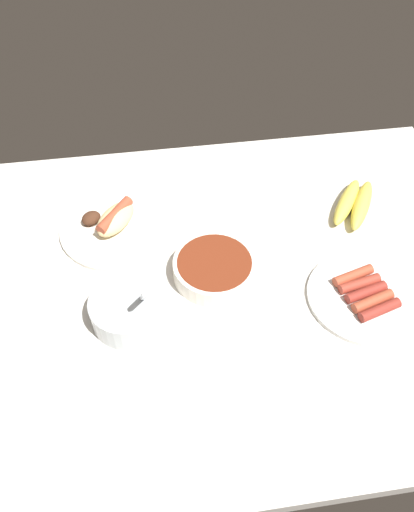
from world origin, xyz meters
TOP-DOWN VIEW (x-y plane):
  - ground_plane at (0.00, 0.00)cm, footprint 120.00×90.00cm
  - plate_sausages at (26.96, -9.02)cm, footprint 22.95×22.95cm
  - bowl_coleslaw at (-19.94, -7.02)cm, footprint 14.51×14.51cm
  - bowl_chili at (-1.93, 1.32)cm, footprint 17.03×17.03cm
  - plate_hotdog_assembled at (-21.78, 17.75)cm, footprint 25.49×25.49cm
  - banana_bunch at (33.22, 16.08)cm, footprint 15.02×17.67cm

SIDE VIEW (x-z plane):
  - ground_plane at x=0.00cm, z-range -3.00..0.00cm
  - plate_sausages at x=26.96cm, z-range -0.63..2.47cm
  - plate_hotdog_assembled at x=-21.78cm, z-range -1.23..4.38cm
  - banana_bunch at x=33.22cm, z-range -0.06..3.69cm
  - bowl_chili at x=-1.93cm, z-range 0.22..4.51cm
  - bowl_coleslaw at x=-19.94cm, z-range -4.63..11.05cm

